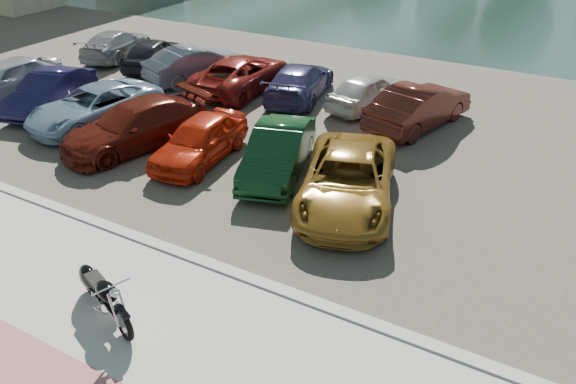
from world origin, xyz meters
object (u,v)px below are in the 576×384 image
Objects in this scene: motorcycle at (101,291)px; car_2 at (95,106)px; car_1 at (50,91)px; car_0 at (6,79)px.

motorcycle is 0.46× the size of car_2.
car_0 is at bearing 166.17° from car_1.
car_2 is (2.53, -0.23, -0.02)m from car_1.
car_1 is at bearing 165.11° from motorcycle.
motorcycle is 10.07m from car_2.
car_2 is at bearing 157.69° from motorcycle.
car_0 is 4.89m from car_2.
car_0 reaches higher than car_2.
car_0 is 0.93× the size of car_2.
car_1 is 0.87× the size of car_2.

